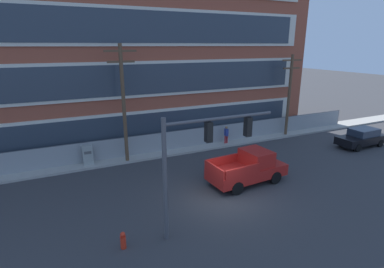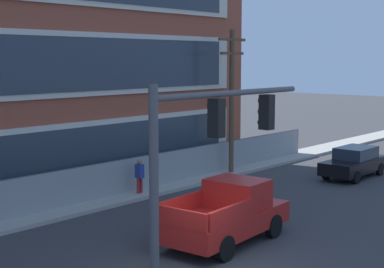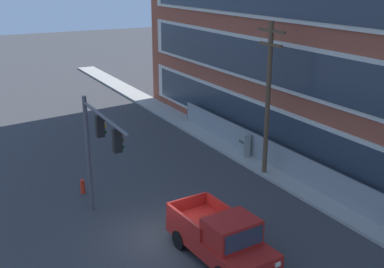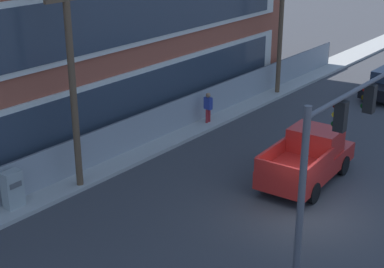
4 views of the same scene
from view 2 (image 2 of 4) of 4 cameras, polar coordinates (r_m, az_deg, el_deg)
name	(u,v)px [view 2 (image 2 of 4)]	position (r m, az deg, el deg)	size (l,w,h in m)	color
sidewalk_building_side	(37,217)	(23.41, -14.83, -7.77)	(80.00, 1.92, 0.16)	#9E9B93
chain_link_fence	(86,185)	(24.89, -10.25, -4.90)	(33.93, 0.06, 1.68)	gray
traffic_signal_mast	(204,153)	(13.26, 1.18, -1.82)	(5.46, 0.43, 5.57)	#4C4C51
pickup_truck_red	(228,214)	(19.70, 3.49, -7.75)	(5.14, 2.43, 2.04)	#AD1E19
sedan_black	(354,162)	(31.40, 15.47, -2.62)	(4.53, 1.82, 1.56)	black
utility_pole_midblock	(232,96)	(30.55, 3.87, 3.71)	(2.13, 0.26, 7.55)	brown
pedestrian_near_cabinet	(140,175)	(26.11, -5.11, -3.98)	(0.32, 0.43, 1.69)	maroon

